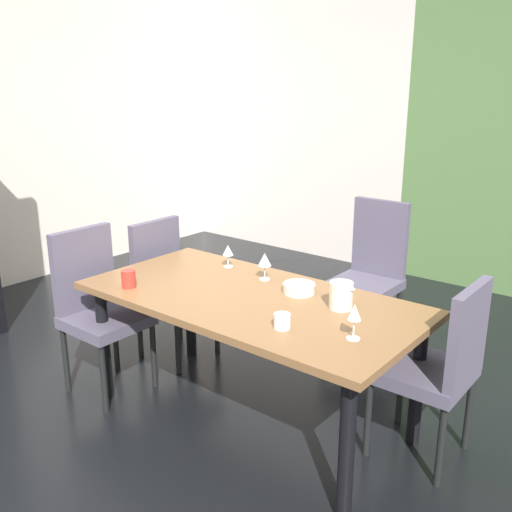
# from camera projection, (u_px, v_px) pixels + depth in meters

# --- Properties ---
(ground_plane) EXTENTS (5.89, 6.04, 0.02)m
(ground_plane) POSITION_uv_depth(u_px,v_px,m) (210.00, 392.00, 3.58)
(ground_plane) COLOR black
(back_panel_interior) EXTENTS (2.81, 0.10, 2.86)m
(back_panel_interior) POSITION_uv_depth(u_px,v_px,m) (289.00, 123.00, 6.30)
(back_panel_interior) COLOR silver
(back_panel_interior) RESTS_ON ground_plane
(dining_table) EXTENTS (1.87, 0.93, 0.75)m
(dining_table) POSITION_uv_depth(u_px,v_px,m) (249.00, 310.00, 3.11)
(dining_table) COLOR brown
(dining_table) RESTS_ON ground_plane
(chair_right_far) EXTENTS (0.44, 0.44, 0.96)m
(chair_right_far) POSITION_uv_depth(u_px,v_px,m) (440.00, 363.00, 2.79)
(chair_right_far) COLOR #534D5F
(chair_right_far) RESTS_ON ground_plane
(chair_head_far) EXTENTS (0.44, 0.45, 1.05)m
(chair_head_far) POSITION_uv_depth(u_px,v_px,m) (371.00, 268.00, 4.12)
(chair_head_far) COLOR #534D5F
(chair_head_far) RESTS_ON ground_plane
(chair_left_far) EXTENTS (0.44, 0.44, 0.95)m
(chair_left_far) POSITION_uv_depth(u_px,v_px,m) (169.00, 281.00, 3.94)
(chair_left_far) COLOR #534D5F
(chair_left_far) RESTS_ON ground_plane
(chair_left_near) EXTENTS (0.44, 0.44, 1.01)m
(chair_left_near) POSITION_uv_depth(u_px,v_px,m) (97.00, 303.00, 3.50)
(chair_left_near) COLOR #534D5F
(chair_left_near) RESTS_ON ground_plane
(wine_glass_north) EXTENTS (0.07, 0.07, 0.14)m
(wine_glass_north) POSITION_uv_depth(u_px,v_px,m) (228.00, 251.00, 3.54)
(wine_glass_north) COLOR silver
(wine_glass_north) RESTS_ON dining_table
(wine_glass_left) EXTENTS (0.08, 0.08, 0.16)m
(wine_glass_left) POSITION_uv_depth(u_px,v_px,m) (265.00, 260.00, 3.31)
(wine_glass_left) COLOR silver
(wine_glass_left) RESTS_ON dining_table
(wine_glass_front) EXTENTS (0.06, 0.06, 0.17)m
(wine_glass_front) POSITION_uv_depth(u_px,v_px,m) (354.00, 314.00, 2.53)
(wine_glass_front) COLOR silver
(wine_glass_front) RESTS_ON dining_table
(serving_bowl_corner) EXTENTS (0.18, 0.18, 0.05)m
(serving_bowl_corner) POSITION_uv_depth(u_px,v_px,m) (299.00, 288.00, 3.12)
(serving_bowl_corner) COLOR silver
(serving_bowl_corner) RESTS_ON dining_table
(cup_rear) EXTENTS (0.08, 0.08, 0.07)m
(cup_rear) POSITION_uv_depth(u_px,v_px,m) (282.00, 321.00, 2.66)
(cup_rear) COLOR silver
(cup_rear) RESTS_ON dining_table
(cup_south) EXTENTS (0.08, 0.08, 0.10)m
(cup_south) POSITION_uv_depth(u_px,v_px,m) (129.00, 279.00, 3.20)
(cup_south) COLOR red
(cup_south) RESTS_ON dining_table
(pitcher_east) EXTENTS (0.14, 0.12, 0.14)m
(pitcher_east) POSITION_uv_depth(u_px,v_px,m) (341.00, 295.00, 2.89)
(pitcher_east) COLOR silver
(pitcher_east) RESTS_ON dining_table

